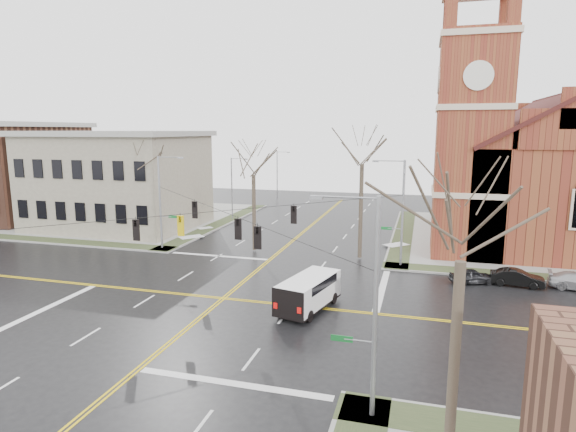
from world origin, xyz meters
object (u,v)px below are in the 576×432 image
(signal_pole_nw, at_px, (162,199))
(tree_nw_near, at_px, (253,170))
(streetlight_north_b, at_px, (278,173))
(tree_se, at_px, (462,247))
(signal_pole_se, at_px, (371,302))
(tree_nw_far, at_px, (144,166))
(parked_car_a, at_px, (472,276))
(tree_ne, at_px, (362,158))
(parked_car_b, at_px, (517,278))
(signal_pole_ne, at_px, (401,210))
(cargo_van, at_px, (310,290))
(church, at_px, (544,162))
(streetlight_north_a, at_px, (233,186))

(signal_pole_nw, bearing_deg, tree_nw_near, 10.63)
(streetlight_north_b, distance_m, tree_se, 66.75)
(signal_pole_se, height_order, tree_nw_far, tree_nw_far)
(parked_car_a, height_order, tree_nw_near, tree_nw_near)
(tree_nw_far, relative_size, tree_ne, 0.86)
(parked_car_b, bearing_deg, tree_se, 171.85)
(signal_pole_ne, xyz_separation_m, signal_pole_nw, (-22.64, 0.00, 0.00))
(signal_pole_nw, height_order, streetlight_north_b, signal_pole_nw)
(signal_pole_nw, relative_size, tree_se, 0.82)
(tree_nw_near, bearing_deg, parked_car_b, -11.52)
(cargo_van, bearing_deg, parked_car_b, 45.54)
(tree_nw_near, bearing_deg, streetlight_north_b, 103.30)
(cargo_van, bearing_deg, signal_pole_nw, 159.66)
(church, distance_m, streetlight_north_a, 35.78)
(parked_car_a, bearing_deg, signal_pole_se, 143.29)
(tree_nw_near, bearing_deg, signal_pole_nw, -169.37)
(signal_pole_se, relative_size, tree_se, 0.82)
(signal_pole_ne, bearing_deg, streetlight_north_a, 143.10)
(church, xyz_separation_m, tree_se, (-10.43, -38.58, -0.51))
(streetlight_north_b, relative_size, tree_se, 0.73)
(cargo_van, height_order, tree_ne, tree_ne)
(streetlight_north_b, height_order, parked_car_b, streetlight_north_b)
(signal_pole_ne, bearing_deg, tree_se, -83.20)
(signal_pole_nw, height_order, signal_pole_se, same)
(cargo_van, xyz_separation_m, tree_ne, (1.52, 13.30, 7.92))
(signal_pole_ne, xyz_separation_m, signal_pole_se, (0.00, -23.00, 0.00))
(signal_pole_nw, distance_m, parked_car_b, 31.96)
(signal_pole_nw, height_order, parked_car_a, signal_pole_nw)
(tree_nw_far, bearing_deg, parked_car_a, -9.23)
(signal_pole_ne, xyz_separation_m, streetlight_north_a, (-21.97, 16.50, -0.48))
(tree_nw_near, relative_size, tree_se, 1.00)
(streetlight_north_a, relative_size, streetlight_north_b, 1.00)
(parked_car_b, bearing_deg, streetlight_north_b, 44.61)
(streetlight_north_a, distance_m, tree_nw_near, 17.30)
(signal_pole_nw, relative_size, parked_car_a, 2.68)
(church, relative_size, signal_pole_se, 3.06)
(signal_pole_se, height_order, tree_nw_near, tree_nw_near)
(streetlight_north_a, bearing_deg, signal_pole_nw, -92.32)
(streetlight_north_a, xyz_separation_m, tree_se, (24.99, -41.80, 3.45))
(church, relative_size, parked_car_b, 7.17)
(streetlight_north_b, bearing_deg, parked_car_a, -55.13)
(streetlight_north_b, relative_size, tree_ne, 0.63)
(church, height_order, streetlight_north_b, church)
(signal_pole_se, distance_m, cargo_van, 12.90)
(tree_ne, bearing_deg, parked_car_a, -27.34)
(tree_ne, bearing_deg, parked_car_b, -20.00)
(streetlight_north_a, bearing_deg, parked_car_b, -32.21)
(cargo_van, bearing_deg, tree_ne, 96.84)
(tree_ne, bearing_deg, streetlight_north_b, 117.83)
(signal_pole_ne, distance_m, cargo_van, 13.29)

